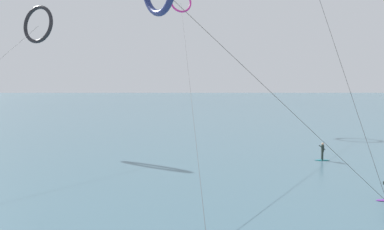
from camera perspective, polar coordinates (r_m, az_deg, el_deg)
sea_water at (r=109.11m, az=0.14°, el=1.71°), size 400.00×200.00×0.08m
surfer_teal at (r=35.55m, az=20.66°, el=-5.78°), size 1.40×0.61×1.70m
kite_magenta at (r=65.17m, az=-1.65°, el=17.97°), size 4.82×50.41×23.59m
kite_charcoal at (r=47.86m, az=-23.63°, el=13.36°), size 4.76×31.19×16.81m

